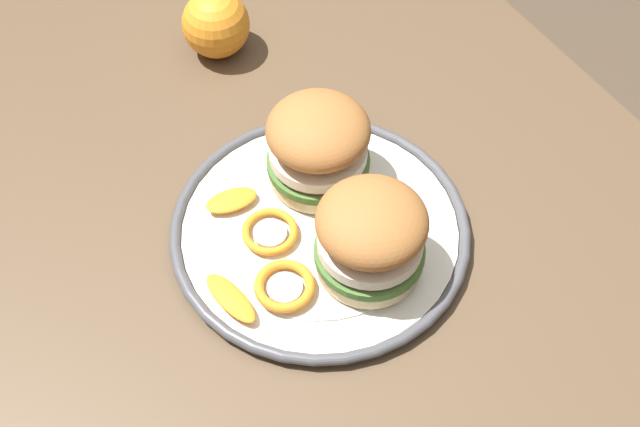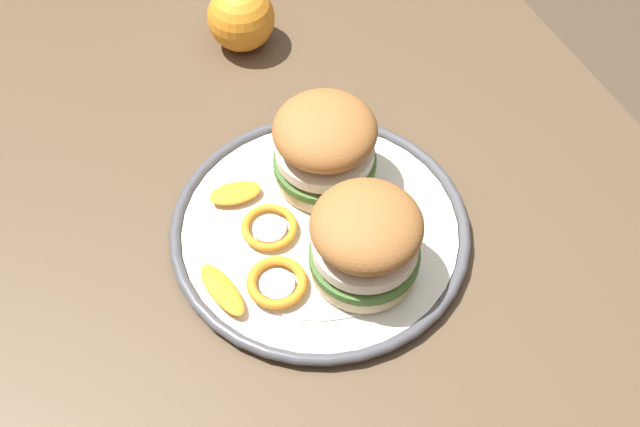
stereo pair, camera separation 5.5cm
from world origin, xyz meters
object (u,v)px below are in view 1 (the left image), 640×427
object	(u,v)px
sandwich_half_left	(318,145)
sandwich_half_right	(371,236)
dining_table	(303,299)
dinner_plate	(320,231)
whole_orange	(216,24)

from	to	relation	value
sandwich_half_left	sandwich_half_right	size ratio (longest dim) A/B	0.85
sandwich_half_left	sandwich_half_right	xyz separation A→B (m)	(0.13, -0.02, 0.00)
dining_table	sandwich_half_right	bearing A→B (deg)	38.66
dining_table	sandwich_half_left	bearing A→B (deg)	137.39
dinner_plate	sandwich_half_right	distance (m)	0.09
sandwich_half_left	dining_table	bearing A→B (deg)	-42.61
dining_table	sandwich_half_right	distance (m)	0.18
dinner_plate	sandwich_half_left	xyz separation A→B (m)	(-0.06, 0.03, 0.06)
dining_table	sandwich_half_left	xyz separation A→B (m)	(-0.07, 0.06, 0.16)
dinner_plate	sandwich_half_left	bearing A→B (deg)	150.10
dinner_plate	whole_orange	xyz separation A→B (m)	(-0.31, 0.04, 0.03)
sandwich_half_right	whole_orange	bearing A→B (deg)	176.41
dining_table	whole_orange	xyz separation A→B (m)	(-0.32, 0.07, 0.14)
dining_table	dinner_plate	xyz separation A→B (m)	(-0.01, 0.03, 0.10)
dining_table	sandwich_half_left	distance (m)	0.19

